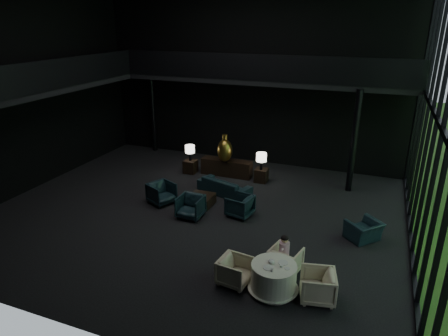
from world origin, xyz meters
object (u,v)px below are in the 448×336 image
(dining_table, at_px, (273,279))
(bronze_urn, at_px, (225,150))
(side_table_left, at_px, (190,167))
(dining_chair_north, at_px, (286,259))
(child, at_px, (284,246))
(console, at_px, (227,168))
(lounge_armchair_west, at_px, (161,191))
(coffee_table, at_px, (201,200))
(dining_chair_west, at_px, (235,270))
(side_table_right, at_px, (261,175))
(lounge_armchair_south, at_px, (190,205))
(sofa, at_px, (224,183))
(table_lamp_left, at_px, (190,150))
(dining_chair_east, at_px, (318,283))
(table_lamp_right, at_px, (261,158))
(lounge_armchair_east, at_px, (240,204))
(window_armchair, at_px, (364,229))

(dining_table, bearing_deg, bronze_urn, 120.32)
(side_table_left, relative_size, dining_chair_north, 0.72)
(child, bearing_deg, console, -56.50)
(lounge_armchair_west, xyz_separation_m, coffee_table, (1.42, 0.38, -0.29))
(lounge_armchair_west, xyz_separation_m, dining_chair_west, (4.13, -3.50, -0.09))
(side_table_right, bearing_deg, lounge_armchair_west, -130.42)
(dining_chair_west, bearing_deg, lounge_armchair_south, 49.71)
(sofa, bearing_deg, table_lamp_left, -17.52)
(dining_chair_west, distance_m, child, 1.48)
(sofa, xyz_separation_m, dining_chair_west, (2.29, -5.14, -0.04))
(dining_chair_east, height_order, dining_chair_west, dining_chair_east)
(dining_chair_west, bearing_deg, dining_chair_east, -79.09)
(dining_table, relative_size, dining_chair_west, 1.61)
(table_lamp_right, height_order, coffee_table, table_lamp_right)
(side_table_right, bearing_deg, sofa, -120.56)
(side_table_left, bearing_deg, dining_chair_east, -44.84)
(lounge_armchair_east, distance_m, dining_chair_north, 3.43)
(side_table_left, relative_size, lounge_armchair_east, 0.65)
(window_armchair, distance_m, dining_chair_north, 3.10)
(bronze_urn, distance_m, window_armchair, 6.75)
(table_lamp_left, xyz_separation_m, table_lamp_right, (3.20, 0.07, 0.01))
(side_table_right, height_order, table_lamp_right, table_lamp_right)
(dining_table, bearing_deg, child, 88.40)
(bronze_urn, xyz_separation_m, table_lamp_right, (1.60, 0.00, -0.14))
(table_lamp_right, xyz_separation_m, sofa, (-0.99, -1.61, -0.64))
(bronze_urn, xyz_separation_m, dining_chair_east, (4.97, -6.60, -0.76))
(console, xyz_separation_m, lounge_armchair_east, (1.78, -3.36, 0.08))
(side_table_right, xyz_separation_m, sofa, (-0.99, -1.68, 0.15))
(side_table_left, bearing_deg, console, 9.85)
(table_lamp_right, bearing_deg, table_lamp_left, -178.78)
(dining_chair_west, bearing_deg, dining_chair_north, -40.97)
(bronze_urn, distance_m, child, 6.96)
(console, bearing_deg, dining_chair_east, -53.88)
(sofa, relative_size, lounge_armchair_east, 2.52)
(console, distance_m, side_table_left, 1.63)
(bronze_urn, height_order, sofa, bronze_urn)
(bronze_urn, height_order, dining_chair_north, bronze_urn)
(lounge_armchair_west, xyz_separation_m, dining_chair_east, (6.20, -3.36, -0.03))
(lounge_armchair_south, xyz_separation_m, dining_table, (3.65, -2.82, -0.13))
(sofa, bearing_deg, side_table_left, -17.44)
(console, height_order, dining_chair_east, dining_chair_east)
(sofa, xyz_separation_m, dining_table, (3.29, -5.07, -0.10))
(dining_chair_west, bearing_deg, table_lamp_left, 41.09)
(console, relative_size, child, 3.64)
(lounge_armchair_south, bearing_deg, child, -26.92)
(side_table_right, distance_m, dining_chair_east, 7.48)
(table_lamp_right, bearing_deg, child, -67.88)
(sofa, distance_m, lounge_armchair_east, 1.94)
(table_lamp_left, distance_m, sofa, 2.76)
(coffee_table, height_order, dining_chair_west, dining_chair_west)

